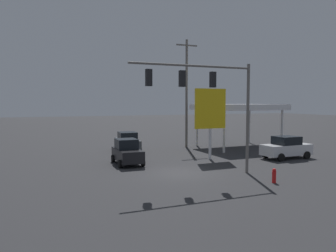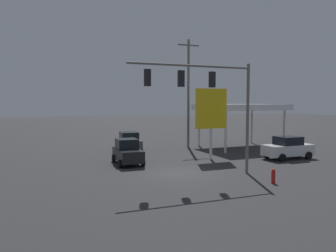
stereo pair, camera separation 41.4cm
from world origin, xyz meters
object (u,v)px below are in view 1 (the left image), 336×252
object	(u,v)px
hatchback_crossing	(127,152)
fire_hydrant	(274,176)
price_sign	(210,111)
traffic_signal_assembly	(208,91)
sedan_waiting	(286,148)
utility_pole	(187,91)
sedan_far	(127,142)

from	to	relation	value
hatchback_crossing	fire_hydrant	world-z (taller)	hatchback_crossing
price_sign	hatchback_crossing	distance (m)	7.84
traffic_signal_assembly	sedan_waiting	xyz separation A→B (m)	(-9.75, -3.44, -4.60)
price_sign	utility_pole	bearing A→B (deg)	-101.22
price_sign	fire_hydrant	world-z (taller)	price_sign
traffic_signal_assembly	sedan_far	size ratio (longest dim) A/B	1.87
price_sign	sedan_far	bearing A→B (deg)	-53.10
hatchback_crossing	sedan_waiting	size ratio (longest dim) A/B	0.87
utility_pole	fire_hydrant	size ratio (longest dim) A/B	13.07
price_sign	sedan_far	world-z (taller)	price_sign
utility_pole	sedan_far	world-z (taller)	utility_pole
sedan_waiting	hatchback_crossing	bearing A→B (deg)	-13.01
sedan_waiting	utility_pole	bearing A→B (deg)	-65.77
sedan_far	utility_pole	bearing A→B (deg)	99.70
hatchback_crossing	sedan_waiting	distance (m)	13.65
fire_hydrant	sedan_far	bearing A→B (deg)	-73.77
hatchback_crossing	fire_hydrant	size ratio (longest dim) A/B	4.36
traffic_signal_assembly	sedan_waiting	bearing A→B (deg)	-160.58
price_sign	fire_hydrant	bearing A→B (deg)	85.59
fire_hydrant	traffic_signal_assembly	bearing A→B (deg)	-46.63
traffic_signal_assembly	sedan_far	bearing A→B (deg)	-82.23
sedan_far	fire_hydrant	bearing A→B (deg)	20.72
utility_pole	sedan_waiting	size ratio (longest dim) A/B	2.59
price_sign	fire_hydrant	xyz separation A→B (m)	(0.68, 8.75, -3.71)
utility_pole	sedan_far	size ratio (longest dim) A/B	2.54
sedan_waiting	sedan_far	bearing A→B (deg)	-40.18
fire_hydrant	price_sign	bearing A→B (deg)	-94.41
traffic_signal_assembly	hatchback_crossing	xyz separation A→B (m)	(3.61, -6.23, -4.60)
sedan_waiting	fire_hydrant	bearing A→B (deg)	41.90
hatchback_crossing	sedan_waiting	world-z (taller)	hatchback_crossing
traffic_signal_assembly	fire_hydrant	bearing A→B (deg)	133.37
utility_pole	sedan_waiting	world-z (taller)	utility_pole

